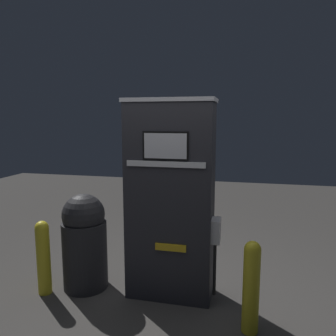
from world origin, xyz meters
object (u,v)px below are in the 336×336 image
(gas_pump, at_px, (170,200))
(safety_bollard, at_px, (251,284))
(trash_bin, at_px, (85,241))
(safety_bollard_far, at_px, (43,255))

(gas_pump, bearing_deg, safety_bollard, -29.03)
(trash_bin, bearing_deg, gas_pump, 4.13)
(gas_pump, xyz_separation_m, safety_bollard, (0.85, -0.47, -0.61))
(gas_pump, xyz_separation_m, trash_bin, (-0.99, -0.07, -0.51))
(safety_bollard, xyz_separation_m, safety_bollard_far, (-2.21, 0.17, -0.02))
(safety_bollard, relative_size, safety_bollard_far, 1.04)
(safety_bollard_far, bearing_deg, trash_bin, 31.94)
(safety_bollard, bearing_deg, safety_bollard_far, 175.73)
(safety_bollard, height_order, safety_bollard_far, safety_bollard)
(safety_bollard, bearing_deg, trash_bin, 167.69)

